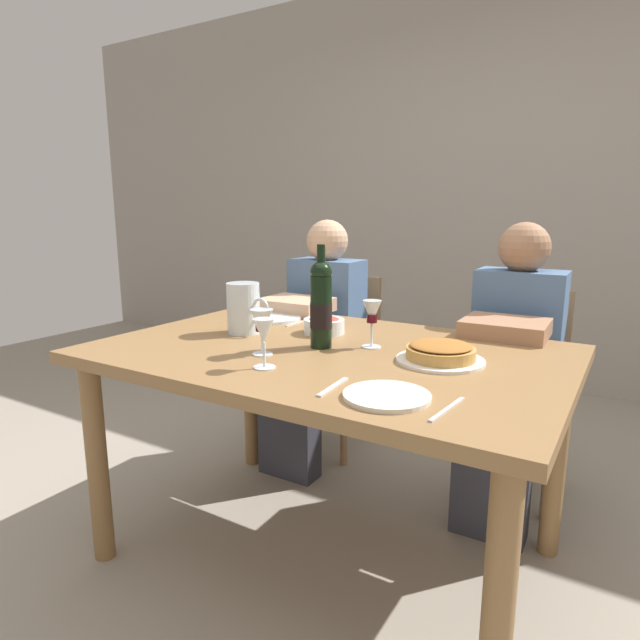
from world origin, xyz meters
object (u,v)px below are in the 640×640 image
at_px(dining_table, 328,375).
at_px(wine_bottle, 321,304).
at_px(diner_right, 511,363).
at_px(dinner_plate_right_setting, 387,396).
at_px(water_pitcher, 244,311).
at_px(diner_left, 315,336).
at_px(wine_glass_left_diner, 264,333).
at_px(dinner_plate_left_setting, 270,317).
at_px(chair_left, 339,349).
at_px(chair_right, 519,376).
at_px(wine_glass_centre, 372,315).
at_px(salad_bowl, 324,325).
at_px(wine_glass_right_diner, 262,323).
at_px(baked_tart, 441,353).

bearing_deg(dining_table, wine_bottle, 178.58).
distance_m(dining_table, diner_right, 0.79).
distance_m(dinner_plate_right_setting, diner_right, 0.99).
bearing_deg(water_pitcher, diner_left, 96.68).
bearing_deg(wine_glass_left_diner, dinner_plate_left_setting, 125.16).
bearing_deg(wine_bottle, chair_left, 115.74).
bearing_deg(chair_right, diner_left, 13.47).
xyz_separation_m(wine_glass_centre, chair_right, (0.33, 0.80, -0.37)).
height_order(water_pitcher, chair_left, water_pitcher).
bearing_deg(dinner_plate_left_setting, diner_right, 21.49).
bearing_deg(dinner_plate_left_setting, salad_bowl, -18.51).
xyz_separation_m(salad_bowl, dinner_plate_right_setting, (0.48, -0.51, -0.03)).
bearing_deg(chair_right, wine_glass_right_diner, 59.54).
xyz_separation_m(dining_table, diner_right, (0.45, 0.64, -0.05)).
xyz_separation_m(dinner_plate_left_setting, chair_left, (-0.00, 0.59, -0.27)).
bearing_deg(wine_glass_left_diner, dining_table, 81.14).
bearing_deg(diner_left, wine_bottle, 123.11).
height_order(dinner_plate_left_setting, diner_right, diner_right).
bearing_deg(wine_bottle, diner_left, 123.37).
height_order(salad_bowl, dinner_plate_right_setting, salad_bowl).
relative_size(wine_glass_right_diner, chair_left, 0.17).
distance_m(salad_bowl, wine_glass_left_diner, 0.48).
bearing_deg(diner_right, diner_left, -1.27).
distance_m(water_pitcher, diner_right, 1.06).
bearing_deg(baked_tart, wine_glass_right_diner, -157.39).
xyz_separation_m(water_pitcher, salad_bowl, (0.26, 0.15, -0.05)).
distance_m(wine_glass_right_diner, chair_right, 1.26).
relative_size(wine_glass_centre, chair_right, 0.18).
relative_size(dining_table, chair_left, 1.72).
distance_m(salad_bowl, dinner_plate_left_setting, 0.35).
bearing_deg(diner_left, wine_glass_right_diner, 110.68).
relative_size(wine_bottle, salad_bowl, 2.25).
xyz_separation_m(wine_bottle, wine_glass_left_diner, (-0.02, -0.29, -0.04)).
bearing_deg(chair_right, baked_tart, 83.15).
xyz_separation_m(dinner_plate_right_setting, diner_right, (0.09, 0.98, -0.15)).
distance_m(baked_tart, chair_right, 0.90).
bearing_deg(dining_table, water_pitcher, 175.32).
relative_size(water_pitcher, wine_glass_centre, 1.18).
distance_m(dining_table, baked_tart, 0.39).
bearing_deg(dinner_plate_left_setting, wine_bottle, -34.26).
bearing_deg(water_pitcher, wine_bottle, -4.94).
distance_m(wine_glass_centre, dinner_plate_left_setting, 0.61).
bearing_deg(chair_left, wine_glass_centre, 125.27).
height_order(baked_tart, chair_left, chair_left).
bearing_deg(chair_left, wine_glass_left_diner, 108.95).
relative_size(salad_bowl, dinner_plate_right_setting, 0.70).
height_order(wine_glass_right_diner, diner_left, diner_left).
distance_m(wine_bottle, baked_tart, 0.41).
distance_m(salad_bowl, dinner_plate_right_setting, 0.71).
bearing_deg(wine_glass_left_diner, salad_bowl, 99.54).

